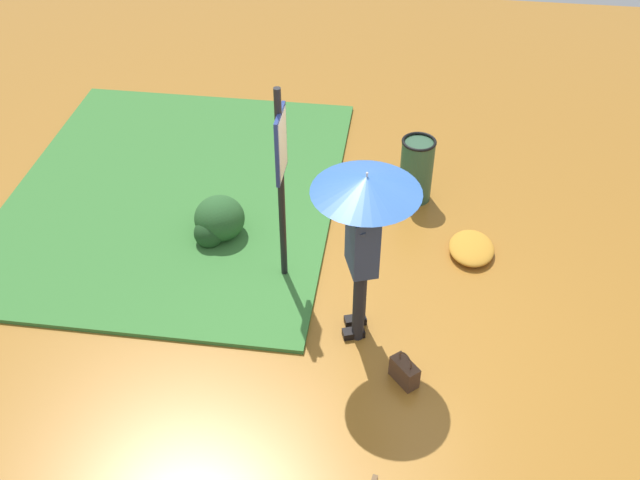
{
  "coord_description": "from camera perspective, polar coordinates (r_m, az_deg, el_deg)",
  "views": [
    {
      "loc": [
        5.08,
        0.2,
        5.57
      ],
      "look_at": [
        -0.5,
        -0.56,
        0.85
      ],
      "focal_mm": 41.87,
      "sensor_mm": 36.0,
      "label": 1
    }
  ],
  "objects": [
    {
      "name": "ground_plane",
      "position": [
        7.54,
        3.72,
        -7.78
      ],
      "size": [
        18.0,
        18.0,
        0.0
      ],
      "primitive_type": "plane",
      "color": "#9E6623"
    },
    {
      "name": "trash_bin",
      "position": [
        9.15,
        7.38,
        5.37
      ],
      "size": [
        0.42,
        0.42,
        0.83
      ],
      "color": "#2D5138",
      "rests_on": "ground_plane"
    },
    {
      "name": "person_with_umbrella",
      "position": [
        6.54,
        3.41,
        1.97
      ],
      "size": [
        0.96,
        0.96,
        2.04
      ],
      "color": "black",
      "rests_on": "ground_plane"
    },
    {
      "name": "info_sign_post",
      "position": [
        7.32,
        -2.99,
        5.62
      ],
      "size": [
        0.44,
        0.07,
        2.3
      ],
      "color": "black",
      "rests_on": "ground_plane"
    },
    {
      "name": "handbag",
      "position": [
        7.15,
        6.47,
        -9.97
      ],
      "size": [
        0.32,
        0.3,
        0.37
      ],
      "color": "#4C3323",
      "rests_on": "ground_plane"
    },
    {
      "name": "shrub_cluster",
      "position": [
        8.63,
        -7.83,
        1.43
      ],
      "size": [
        0.64,
        0.58,
        0.52
      ],
      "color": "#285628",
      "rests_on": "ground_plane"
    },
    {
      "name": "leaf_pile_near_person",
      "position": [
        8.62,
        11.5,
        -0.61
      ],
      "size": [
        0.64,
        0.51,
        0.14
      ],
      "color": "#C68428",
      "rests_on": "ground_plane"
    },
    {
      "name": "grass_verge",
      "position": [
        9.53,
        -11.04,
        3.56
      ],
      "size": [
        4.8,
        4.0,
        0.05
      ],
      "color": "#387533",
      "rests_on": "ground_plane"
    }
  ]
}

